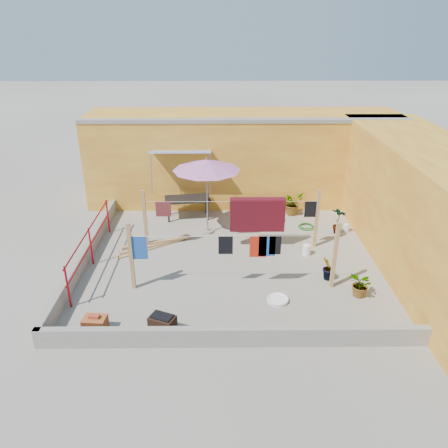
% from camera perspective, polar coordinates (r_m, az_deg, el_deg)
% --- Properties ---
extents(ground, '(80.00, 80.00, 0.00)m').
position_cam_1_polar(ground, '(12.39, 0.99, -4.68)').
color(ground, '#9E998E').
rests_on(ground, ground).
extents(wall_back, '(11.00, 3.27, 3.21)m').
position_cam_1_polar(wall_back, '(16.11, 2.41, 8.71)').
color(wall_back, gold).
rests_on(wall_back, ground).
extents(wall_right, '(2.40, 9.00, 3.20)m').
position_cam_1_polar(wall_right, '(12.91, 24.82, 2.04)').
color(wall_right, gold).
rests_on(wall_right, ground).
extents(parapet_front, '(8.30, 0.16, 0.44)m').
position_cam_1_polar(parapet_front, '(9.31, 1.56, -14.50)').
color(parapet_front, gray).
rests_on(parapet_front, ground).
extents(parapet_left, '(0.16, 7.30, 0.44)m').
position_cam_1_polar(parapet_left, '(12.84, -17.56, -3.69)').
color(parapet_left, gray).
rests_on(parapet_left, ground).
extents(red_railing, '(0.05, 4.20, 1.10)m').
position_cam_1_polar(red_railing, '(12.38, -17.09, -2.12)').
color(red_railing, maroon).
rests_on(red_railing, ground).
extents(clothesline_rig, '(5.09, 2.35, 1.80)m').
position_cam_1_polar(clothesline_rig, '(12.44, 3.74, 0.64)').
color(clothesline_rig, tan).
rests_on(clothesline_rig, ground).
extents(patio_umbrella, '(2.51, 2.51, 2.47)m').
position_cam_1_polar(patio_umbrella, '(13.14, -2.29, 7.66)').
color(patio_umbrella, gray).
rests_on(patio_umbrella, ground).
extents(outdoor_table, '(1.60, 0.94, 0.71)m').
position_cam_1_polar(outdoor_table, '(14.80, -4.80, 3.15)').
color(outdoor_table, black).
rests_on(outdoor_table, ground).
extents(brick_stack, '(0.52, 0.40, 0.43)m').
position_cam_1_polar(brick_stack, '(10.07, -16.47, -12.46)').
color(brick_stack, '#AB5327').
rests_on(brick_stack, ground).
extents(lumber_pile, '(2.07, 1.32, 0.14)m').
position_cam_1_polar(lumber_pile, '(13.19, -9.13, -2.71)').
color(lumber_pile, tan).
rests_on(lumber_pile, ground).
extents(brazier, '(0.63, 0.54, 0.48)m').
position_cam_1_polar(brazier, '(9.67, -8.02, -12.92)').
color(brazier, black).
rests_on(brazier, ground).
extents(white_basin, '(0.52, 0.52, 0.09)m').
position_cam_1_polar(white_basin, '(10.74, 7.04, -9.77)').
color(white_basin, white).
rests_on(white_basin, ground).
extents(water_jug_a, '(0.23, 0.23, 0.36)m').
position_cam_1_polar(water_jug_a, '(12.79, 10.72, -3.33)').
color(water_jug_a, white).
rests_on(water_jug_a, ground).
extents(water_jug_b, '(0.21, 0.21, 0.32)m').
position_cam_1_polar(water_jug_b, '(14.47, 15.62, -0.42)').
color(water_jug_b, white).
rests_on(water_jug_b, ground).
extents(green_hose, '(0.53, 0.53, 0.08)m').
position_cam_1_polar(green_hose, '(14.49, 10.70, -0.32)').
color(green_hose, '#1A6817').
rests_on(green_hose, ground).
extents(plant_back_a, '(0.98, 0.96, 0.82)m').
position_cam_1_polar(plant_back_a, '(15.29, 8.92, 2.73)').
color(plant_back_a, '#1F5217').
rests_on(plant_back_a, ground).
extents(plant_back_b, '(0.48, 0.48, 0.71)m').
position_cam_1_polar(plant_back_b, '(14.49, 6.47, 1.35)').
color(plant_back_b, '#1F5217').
rests_on(plant_back_b, ground).
extents(plant_right_a, '(0.57, 0.55, 0.90)m').
position_cam_1_polar(plant_right_a, '(14.15, 14.71, 0.46)').
color(plant_right_a, '#1F5217').
rests_on(plant_right_a, ground).
extents(plant_right_b, '(0.42, 0.47, 0.69)m').
position_cam_1_polar(plant_right_b, '(11.62, 13.47, -5.64)').
color(plant_right_b, '#1F5217').
rests_on(plant_right_b, ground).
extents(plant_right_c, '(0.67, 0.72, 0.65)m').
position_cam_1_polar(plant_right_c, '(11.19, 17.50, -7.60)').
color(plant_right_c, '#1F5217').
rests_on(plant_right_c, ground).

